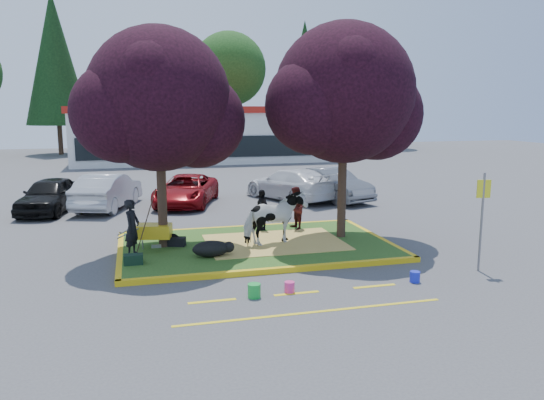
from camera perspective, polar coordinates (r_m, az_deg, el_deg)
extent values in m
plane|color=#424244|center=(16.56, -1.71, -5.21)|extent=(90.00, 90.00, 0.00)
cube|color=#224916|center=(16.54, -1.71, -4.96)|extent=(8.00, 5.00, 0.15)
cube|color=yellow|center=(14.13, 0.68, -7.57)|extent=(8.30, 0.16, 0.15)
cube|color=yellow|center=(18.98, -3.48, -3.02)|extent=(8.30, 0.16, 0.15)
cube|color=yellow|center=(16.15, -16.03, -5.72)|extent=(0.16, 5.30, 0.15)
cube|color=yellow|center=(17.87, 11.17, -4.01)|extent=(0.16, 5.30, 0.15)
cube|color=#DFC45B|center=(16.66, 0.31, -4.56)|extent=(4.20, 3.00, 0.01)
cylinder|color=black|center=(16.17, -11.78, 1.15)|extent=(0.28, 0.28, 3.53)
sphere|color=black|center=(15.99, -12.12, 10.56)|extent=(4.20, 4.20, 4.20)
sphere|color=black|center=(16.29, -7.97, 8.45)|extent=(2.86, 2.86, 2.86)
sphere|color=black|center=(15.67, -15.90, 9.04)|extent=(2.86, 2.86, 2.86)
cylinder|color=black|center=(17.21, 7.55, 2.08)|extent=(0.28, 0.28, 3.70)
sphere|color=black|center=(17.06, 7.77, 11.34)|extent=(4.40, 4.40, 4.40)
sphere|color=black|center=(17.73, 11.13, 9.06)|extent=(2.99, 2.99, 2.99)
sphere|color=black|center=(16.38, 4.53, 10.08)|extent=(2.99, 2.99, 2.99)
cube|color=yellow|center=(12.27, -6.45, -10.76)|extent=(1.10, 0.12, 0.01)
cube|color=yellow|center=(12.69, 2.66, -10.00)|extent=(1.10, 0.12, 0.01)
cube|color=yellow|center=(13.39, 10.96, -9.09)|extent=(1.10, 0.12, 0.01)
cube|color=yellow|center=(11.62, 4.47, -11.94)|extent=(6.00, 0.10, 0.01)
cube|color=silver|center=(43.99, -7.49, 6.84)|extent=(20.00, 8.00, 4.00)
cube|color=#A41A11|center=(43.93, -7.56, 9.64)|extent=(20.40, 8.40, 0.50)
cube|color=black|center=(40.02, -6.73, 5.69)|extent=(19.00, 0.10, 1.60)
cylinder|color=black|center=(53.01, -21.85, 6.69)|extent=(0.44, 0.44, 3.92)
cone|color=black|center=(53.14, -22.33, 13.93)|extent=(5.60, 5.60, 11.90)
cylinder|color=black|center=(54.16, -13.16, 6.74)|extent=(0.44, 0.44, 3.08)
sphere|color=#143811|center=(54.15, -13.38, 12.33)|extent=(6.16, 6.16, 6.16)
cylinder|color=black|center=(53.99, -4.55, 7.26)|extent=(0.44, 0.44, 3.64)
sphere|color=#143811|center=(54.06, -4.65, 13.88)|extent=(7.28, 7.28, 7.28)
cylinder|color=black|center=(56.44, 3.44, 7.32)|extent=(0.44, 0.44, 3.50)
cone|color=black|center=(56.49, 3.50, 13.41)|extent=(5.00, 5.00, 10.62)
cylinder|color=black|center=(58.53, 11.27, 7.10)|extent=(0.44, 0.44, 3.22)
sphere|color=#143811|center=(58.54, 11.45, 12.50)|extent=(6.44, 6.44, 6.44)
imported|color=white|center=(16.22, 0.29, -2.00)|extent=(2.12, 1.41, 1.64)
ellipsoid|color=black|center=(15.15, -6.59, -5.23)|extent=(1.08, 0.64, 0.46)
imported|color=black|center=(15.55, -14.81, -2.89)|extent=(0.60, 0.70, 1.62)
imported|color=#421312|center=(18.32, 2.56, -0.88)|extent=(0.67, 0.80, 1.48)
imported|color=black|center=(18.25, -1.09, -1.04)|extent=(0.50, 0.87, 1.40)
cylinder|color=black|center=(16.53, -10.58, -4.21)|extent=(0.37, 0.15, 0.37)
cylinder|color=slate|center=(16.29, -13.74, -4.72)|extent=(0.04, 0.04, 0.26)
cylinder|color=slate|center=(16.73, -13.77, -4.34)|extent=(0.04, 0.04, 0.26)
cube|color=gold|center=(16.43, -12.56, -3.27)|extent=(1.13, 0.83, 0.41)
cylinder|color=slate|center=(16.21, -15.23, -3.50)|extent=(0.65, 0.19, 0.34)
cylinder|color=slate|center=(16.64, -15.22, -3.15)|extent=(0.65, 0.19, 0.34)
cube|color=black|center=(16.47, -10.23, -4.43)|extent=(0.59, 0.45, 0.27)
cube|color=black|center=(14.85, -14.69, -6.19)|extent=(0.51, 0.33, 0.27)
cylinder|color=slate|center=(15.05, 21.60, -2.27)|extent=(0.06, 0.06, 2.65)
cube|color=yellow|center=(14.90, 21.82, 1.12)|extent=(0.37, 0.09, 0.48)
cylinder|color=green|center=(12.38, -1.93, -9.72)|extent=(0.33, 0.33, 0.32)
cylinder|color=#F13588|center=(12.71, 1.89, -9.34)|extent=(0.27, 0.27, 0.26)
cylinder|color=#1926CC|center=(13.88, 15.12, -7.98)|extent=(0.30, 0.30, 0.27)
imported|color=black|center=(23.85, -22.80, 0.48)|extent=(2.59, 4.54, 1.45)
imported|color=#AEB0B6|center=(23.91, -17.26, 0.94)|extent=(2.98, 4.94, 1.54)
imported|color=maroon|center=(24.07, -9.21, 1.08)|extent=(3.67, 5.28, 1.34)
imported|color=white|center=(25.07, 1.98, 1.72)|extent=(3.97, 5.53, 1.49)
imported|color=slate|center=(25.04, 6.39, 1.68)|extent=(2.94, 4.83, 1.50)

